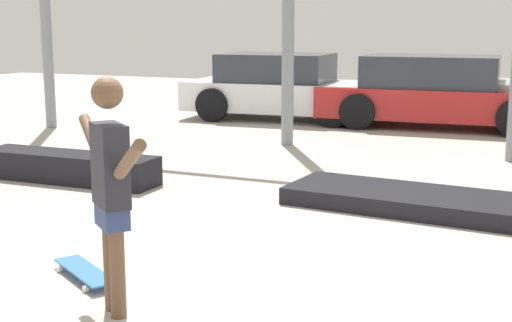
% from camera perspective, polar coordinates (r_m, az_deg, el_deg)
% --- Properties ---
extents(ground_plane, '(36.00, 36.00, 0.00)m').
position_cam_1_polar(ground_plane, '(5.72, -3.51, -9.41)').
color(ground_plane, '#B2ADA3').
extents(skateboarder, '(1.11, 0.92, 1.65)m').
position_cam_1_polar(skateboarder, '(4.90, -11.54, -1.72)').
color(skateboarder, brown).
rests_on(skateboarder, ground_plane).
extents(skateboard, '(0.80, 0.59, 0.08)m').
position_cam_1_polar(skateboard, '(5.85, -13.53, -8.58)').
color(skateboard, '#2D66B2').
rests_on(skateboard, ground_plane).
extents(grind_box, '(2.44, 0.62, 0.36)m').
position_cam_1_polar(grind_box, '(9.39, -14.78, -0.47)').
color(grind_box, black).
rests_on(grind_box, ground_plane).
extents(manual_pad, '(3.26, 1.28, 0.19)m').
position_cam_1_polar(manual_pad, '(7.88, 14.02, -3.26)').
color(manual_pad, black).
rests_on(manual_pad, ground_plane).
extents(parked_car_white, '(4.16, 2.22, 1.36)m').
position_cam_1_polar(parked_car_white, '(14.99, 2.05, 5.90)').
color(parked_car_white, white).
rests_on(parked_car_white, ground_plane).
extents(parked_car_red, '(4.65, 2.20, 1.37)m').
position_cam_1_polar(parked_car_red, '(14.24, 14.24, 5.33)').
color(parked_car_red, red).
rests_on(parked_car_red, ground_plane).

